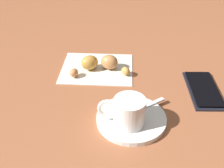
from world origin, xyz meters
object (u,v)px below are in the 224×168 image
at_px(teaspoon, 132,112).
at_px(napkin, 97,68).
at_px(croissant, 100,64).
at_px(saucer, 131,119).
at_px(cell_phone, 203,89).
at_px(espresso_cup, 128,111).
at_px(sugar_packet, 125,106).

height_order(teaspoon, napkin, teaspoon).
bearing_deg(teaspoon, croissant, 16.72).
height_order(saucer, cell_phone, saucer).
distance_m(napkin, cell_phone, 0.27).
bearing_deg(espresso_cup, teaspoon, -25.34).
bearing_deg(espresso_cup, sugar_packet, -0.36).
bearing_deg(cell_phone, saucer, 115.21).
bearing_deg(croissant, cell_phone, -114.87).
relative_size(saucer, espresso_cup, 1.54).
xyz_separation_m(espresso_cup, croissant, (0.21, 0.04, -0.02)).
xyz_separation_m(saucer, teaspoon, (0.01, -0.00, 0.01)).
distance_m(saucer, espresso_cup, 0.04).
xyz_separation_m(teaspoon, napkin, (0.20, 0.06, -0.01)).
distance_m(espresso_cup, teaspoon, 0.04).
distance_m(teaspoon, napkin, 0.21).
bearing_deg(teaspoon, sugar_packet, 30.43).
relative_size(espresso_cup, napkin, 0.50).
height_order(teaspoon, croissant, croissant).
distance_m(sugar_packet, cell_phone, 0.20).
relative_size(saucer, sugar_packet, 2.29).
bearing_deg(croissant, sugar_packet, -165.14).
xyz_separation_m(sugar_packet, cell_phone, (0.06, -0.19, -0.01)).
relative_size(napkin, croissant, 1.17).
xyz_separation_m(saucer, croissant, (0.20, 0.05, 0.02)).
relative_size(teaspoon, croissant, 0.76).
relative_size(napkin, cell_phone, 1.20).
relative_size(saucer, cell_phone, 0.92).
bearing_deg(napkin, cell_phone, -116.40).
bearing_deg(saucer, espresso_cup, 146.96).
height_order(espresso_cup, napkin, espresso_cup).
bearing_deg(sugar_packet, espresso_cup, 63.96).
height_order(sugar_packet, napkin, sugar_packet).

